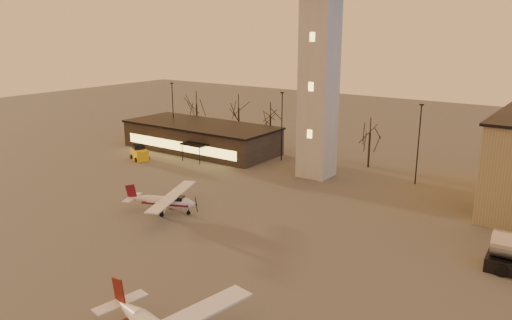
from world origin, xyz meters
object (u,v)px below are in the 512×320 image
(control_tower, at_px, (320,50))
(service_cart, at_px, (140,154))
(terminal, at_px, (201,137))
(cessna_rear, at_px, (170,204))

(control_tower, distance_m, service_cart, 30.87)
(control_tower, relative_size, terminal, 1.28)
(terminal, bearing_deg, control_tower, -5.15)
(cessna_rear, bearing_deg, control_tower, 52.38)
(control_tower, xyz_separation_m, cessna_rear, (-5.89, -21.31, -15.32))
(service_cart, bearing_deg, control_tower, 41.86)
(cessna_rear, relative_size, service_cart, 2.69)
(terminal, relative_size, service_cart, 6.62)
(terminal, height_order, cessna_rear, terminal)
(cessna_rear, bearing_deg, terminal, 102.49)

